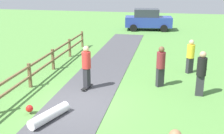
% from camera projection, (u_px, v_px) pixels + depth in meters
% --- Properties ---
extents(ground_plane, '(60.00, 60.00, 0.00)m').
position_uv_depth(ground_plane, '(78.00, 104.00, 10.74)').
color(ground_plane, '#568E42').
extents(asphalt_path, '(2.40, 28.00, 0.02)m').
position_uv_depth(asphalt_path, '(78.00, 104.00, 10.73)').
color(asphalt_path, '#47474C').
rests_on(asphalt_path, ground_plane).
extents(wooden_fence, '(0.12, 18.12, 1.10)m').
position_uv_depth(wooden_fence, '(14.00, 83.00, 11.03)').
color(wooden_fence, brown).
rests_on(wooden_fence, ground_plane).
extents(skater_riding, '(0.45, 0.82, 1.91)m').
position_uv_depth(skater_riding, '(86.00, 65.00, 11.89)').
color(skater_riding, black).
rests_on(skater_riding, asphalt_path).
extents(skater_fallen, '(1.49, 1.71, 0.36)m').
position_uv_depth(skater_fallen, '(48.00, 115.00, 9.50)').
color(skater_fallen, white).
rests_on(skater_fallen, asphalt_path).
extents(bystander_yellow, '(0.53, 0.53, 1.72)m').
position_uv_depth(bystander_yellow, '(190.00, 55.00, 14.00)').
color(bystander_yellow, '#2D2D33').
rests_on(bystander_yellow, ground_plane).
extents(bystander_maroon, '(0.53, 0.53, 1.83)m').
position_uv_depth(bystander_maroon, '(161.00, 65.00, 12.23)').
color(bystander_maroon, '#2D2D33').
rests_on(bystander_maroon, ground_plane).
extents(bystander_black, '(0.43, 0.43, 1.87)m').
position_uv_depth(bystander_black, '(201.00, 71.00, 11.25)').
color(bystander_black, '#2D2D33').
rests_on(bystander_black, ground_plane).
extents(parked_car_blue, '(4.37, 2.38, 1.92)m').
position_uv_depth(parked_car_blue, '(148.00, 20.00, 25.64)').
color(parked_car_blue, '#283D99').
rests_on(parked_car_blue, ground_plane).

